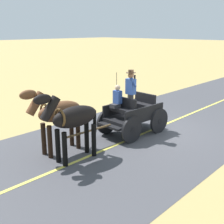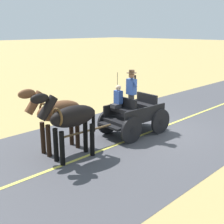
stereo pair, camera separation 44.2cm
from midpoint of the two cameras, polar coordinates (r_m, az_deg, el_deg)
name	(u,v)px [view 2 (the right image)]	position (r m, az deg, el deg)	size (l,w,h in m)	color
ground_plane	(154,131)	(11.87, 9.19, -3.57)	(200.00, 200.00, 0.00)	tan
road_surface	(154,130)	(11.87, 9.19, -3.55)	(6.76, 160.00, 0.01)	#424247
road_centre_stripe	(154,130)	(11.87, 9.19, -3.53)	(0.12, 160.00, 0.00)	#DBCC4C
horse_drawn_carriage	(133,114)	(11.15, 5.20, -0.31)	(1.58, 4.52, 2.50)	black
horse_near_side	(70,118)	(8.83, -6.67, -1.23)	(0.68, 2.14, 2.21)	black
horse_off_side	(56,113)	(9.49, -9.44, -0.13)	(0.65, 2.13, 2.21)	brown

